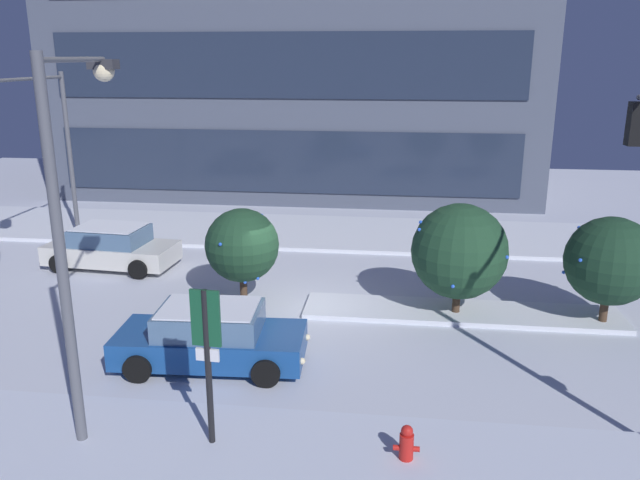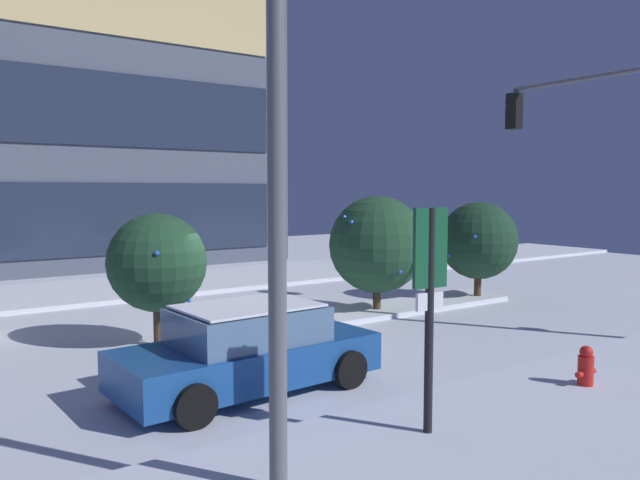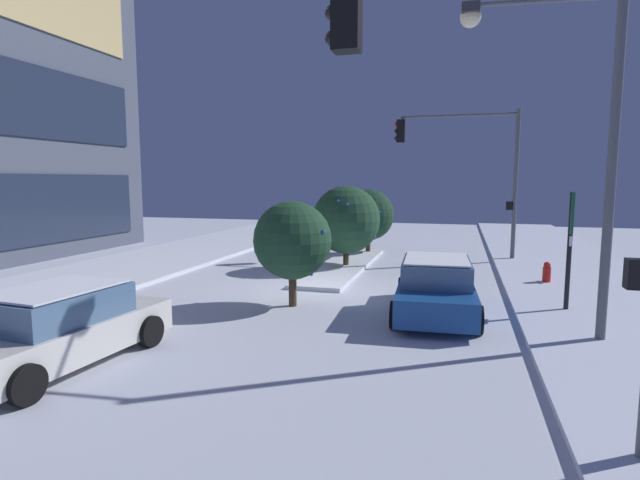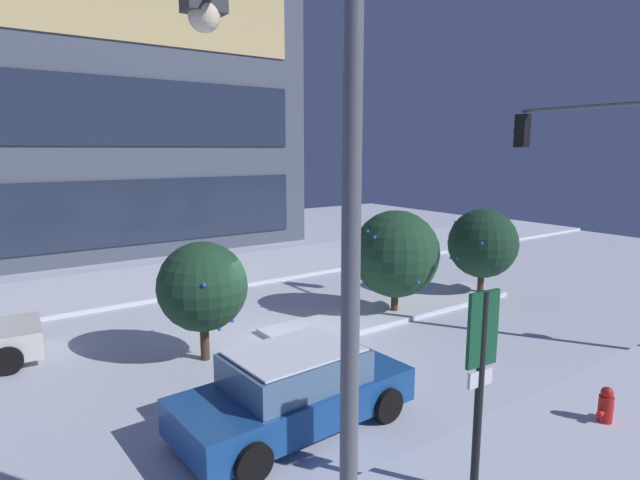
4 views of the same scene
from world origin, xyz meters
TOP-DOWN VIEW (x-y plane):
  - ground at (0.00, 0.00)m, footprint 52.00×52.00m
  - curb_strip_far at (0.00, 8.27)m, footprint 52.00×5.20m
  - median_strip at (4.72, 0.19)m, footprint 9.00×1.80m
  - car_near at (-1.51, -3.68)m, footprint 4.63×2.28m
  - traffic_light_corner_near_right at (8.17, -4.49)m, footprint 0.32×5.27m
  - street_lamp_arched at (-3.11, -6.27)m, footprint 0.64×3.20m
  - fire_hydrant at (3.10, -7.06)m, footprint 0.48×0.26m
  - parking_info_sign at (-0.53, -6.98)m, footprint 0.55×0.12m
  - decorated_tree_median at (8.52, -0.10)m, footprint 2.40×2.40m
  - decorated_tree_left_of_median at (4.55, 0.07)m, footprint 2.68×2.68m
  - decorated_tree_right_of_median at (-1.66, 0.19)m, footprint 2.17×2.17m

SIDE VIEW (x-z plane):
  - ground at x=0.00m, z-range 0.00..0.00m
  - curb_strip_far at x=0.00m, z-range 0.00..0.14m
  - median_strip at x=4.72m, z-range 0.00..0.14m
  - fire_hydrant at x=3.10m, z-range -0.01..0.80m
  - car_near at x=-1.51m, z-range -0.04..1.46m
  - decorated_tree_right_of_median at x=-1.66m, z-range 0.38..3.31m
  - decorated_tree_median at x=8.52m, z-range 0.33..3.40m
  - decorated_tree_left_of_median at x=4.55m, z-range 0.30..3.57m
  - parking_info_sign at x=-0.53m, z-range 0.45..3.65m
  - traffic_light_corner_near_right at x=8.17m, z-range 1.23..7.69m
  - street_lamp_arched at x=-3.11m, z-range 1.15..8.40m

